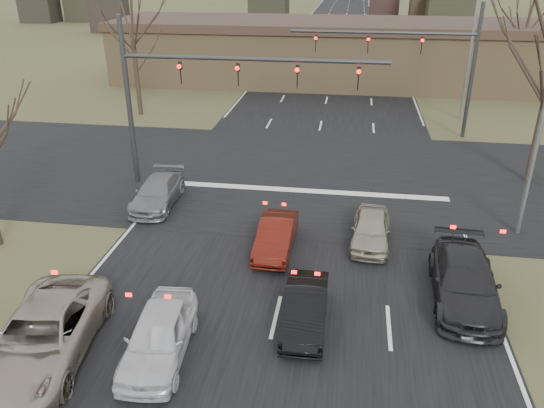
{
  "coord_description": "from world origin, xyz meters",
  "views": [
    {
      "loc": [
        1.91,
        -10.46,
        10.31
      ],
      "look_at": [
        -0.74,
        7.09,
        2.0
      ],
      "focal_mm": 35.0,
      "sensor_mm": 36.0,
      "label": 1
    }
  ],
  "objects": [
    {
      "name": "car_red_ahead",
      "position": [
        -0.6,
        7.19,
        0.61
      ],
      "size": [
        1.36,
        3.74,
        1.23
      ],
      "primitive_type": "imported",
      "rotation": [
        0.0,
        0.0,
        -0.02
      ],
      "color": "#50130B",
      "rests_on": "ground"
    },
    {
      "name": "car_silver_suv",
      "position": [
        -6.15,
        0.25,
        0.76
      ],
      "size": [
        3.16,
        5.74,
        1.52
      ],
      "primitive_type": "imported",
      "rotation": [
        0.0,
        0.0,
        0.12
      ],
      "color": "#A09282",
      "rests_on": "ground"
    },
    {
      "name": "road_cross",
      "position": [
        0.0,
        15.0,
        0.01
      ],
      "size": [
        200.0,
        14.0,
        0.02
      ],
      "primitive_type": "cube",
      "color": "black",
      "rests_on": "ground"
    },
    {
      "name": "car_white_sedan",
      "position": [
        -3.0,
        0.8,
        0.69
      ],
      "size": [
        1.93,
        4.17,
        1.38
      ],
      "primitive_type": "imported",
      "rotation": [
        0.0,
        0.0,
        0.08
      ],
      "color": "silver",
      "rests_on": "ground"
    },
    {
      "name": "ground",
      "position": [
        0.0,
        0.0,
        0.0
      ],
      "size": [
        360.0,
        360.0,
        0.0
      ],
      "primitive_type": "plane",
      "color": "#454927",
      "rests_on": "ground"
    },
    {
      "name": "car_black_hatch",
      "position": [
        0.94,
        2.78,
        0.6
      ],
      "size": [
        1.32,
        3.65,
        1.2
      ],
      "primitive_type": "imported",
      "rotation": [
        0.0,
        0.0,
        0.01
      ],
      "color": "black",
      "rests_on": "ground"
    },
    {
      "name": "car_charcoal_sedan",
      "position": [
        5.95,
        4.86,
        0.72
      ],
      "size": [
        2.28,
        5.08,
        1.45
      ],
      "primitive_type": "imported",
      "rotation": [
        0.0,
        0.0,
        -0.05
      ],
      "color": "black",
      "rests_on": "ground"
    },
    {
      "name": "mast_arm_near",
      "position": [
        -5.23,
        13.0,
        5.07
      ],
      "size": [
        12.12,
        0.24,
        8.0
      ],
      "color": "#383A3D",
      "rests_on": "ground"
    },
    {
      "name": "mast_arm_far",
      "position": [
        6.18,
        23.0,
        5.02
      ],
      "size": [
        11.12,
        0.24,
        8.0
      ],
      "color": "#383A3D",
      "rests_on": "ground"
    },
    {
      "name": "building",
      "position": [
        2.0,
        38.0,
        2.67
      ],
      "size": [
        42.4,
        10.4,
        5.3
      ],
      "color": "olive",
      "rests_on": "ground"
    },
    {
      "name": "streetlight_right_far",
      "position": [
        9.32,
        27.0,
        5.59
      ],
      "size": [
        2.34,
        0.25,
        10.0
      ],
      "color": "gray",
      "rests_on": "ground"
    },
    {
      "name": "road_main",
      "position": [
        0.0,
        60.0,
        0.01
      ],
      "size": [
        14.0,
        300.0,
        0.02
      ],
      "primitive_type": "cube",
      "color": "black",
      "rests_on": "ground"
    },
    {
      "name": "tree_left_far",
      "position": [
        -13.0,
        25.0,
        7.34
      ],
      "size": [
        5.7,
        5.7,
        9.5
      ],
      "color": "black",
      "rests_on": "ground"
    },
    {
      "name": "tree_right_far",
      "position": [
        15.0,
        35.0,
        6.96
      ],
      "size": [
        5.4,
        5.4,
        9.0
      ],
      "color": "black",
      "rests_on": "ground"
    },
    {
      "name": "streetlight_right_near",
      "position": [
        8.82,
        10.0,
        5.59
      ],
      "size": [
        2.34,
        0.25,
        10.0
      ],
      "color": "gray",
      "rests_on": "ground"
    },
    {
      "name": "car_grey_ahead",
      "position": [
        -6.5,
        10.48,
        0.62
      ],
      "size": [
        1.9,
        4.31,
        1.23
      ],
      "primitive_type": "imported",
      "rotation": [
        0.0,
        0.0,
        0.04
      ],
      "color": "slate",
      "rests_on": "ground"
    },
    {
      "name": "car_silver_ahead",
      "position": [
        3.0,
        8.28,
        0.62
      ],
      "size": [
        1.7,
        3.74,
        1.25
      ],
      "primitive_type": "imported",
      "rotation": [
        0.0,
        0.0,
        -0.06
      ],
      "color": "#A29C83",
      "rests_on": "ground"
    }
  ]
}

